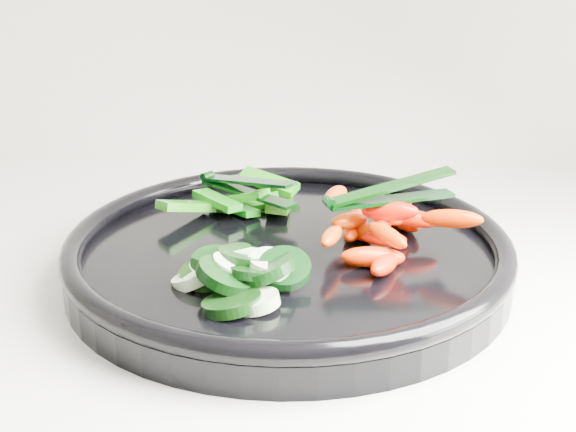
{
  "coord_description": "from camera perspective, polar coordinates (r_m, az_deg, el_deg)",
  "views": [
    {
      "loc": [
        0.04,
        1.07,
        1.23
      ],
      "look_at": [
        -0.0,
        1.68,
        0.99
      ],
      "focal_mm": 50.0,
      "sensor_mm": 36.0,
      "label": 1
    }
  ],
  "objects": [
    {
      "name": "veggie_tray",
      "position": [
        0.68,
        -0.0,
        -2.74
      ],
      "size": [
        0.39,
        0.39,
        0.04
      ],
      "color": "black",
      "rests_on": "counter"
    },
    {
      "name": "pepper_pile",
      "position": [
        0.76,
        -3.46,
        1.08
      ],
      "size": [
        0.13,
        0.12,
        0.04
      ],
      "color": "#1C6509",
      "rests_on": "veggie_tray"
    },
    {
      "name": "tong_pepper",
      "position": [
        0.75,
        -3.08,
        2.13
      ],
      "size": [
        0.1,
        0.08,
        0.02
      ],
      "color": "black",
      "rests_on": "pepper_pile"
    },
    {
      "name": "tong_carrot",
      "position": [
        0.66,
        7.09,
        1.59
      ],
      "size": [
        0.11,
        0.06,
        0.02
      ],
      "color": "black",
      "rests_on": "carrot_pile"
    },
    {
      "name": "cucumber_pile",
      "position": [
        0.62,
        -3.87,
        -3.95
      ],
      "size": [
        0.12,
        0.13,
        0.04
      ],
      "color": "black",
      "rests_on": "veggie_tray"
    },
    {
      "name": "carrot_pile",
      "position": [
        0.67,
        6.64,
        -0.73
      ],
      "size": [
        0.14,
        0.14,
        0.05
      ],
      "color": "red",
      "rests_on": "veggie_tray"
    }
  ]
}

